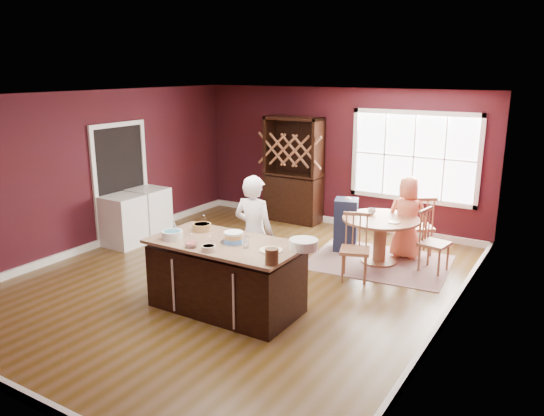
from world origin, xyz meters
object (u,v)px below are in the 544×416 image
at_px(toddler, 347,204).
at_px(dining_table, 380,231).
at_px(kitchen_island, 226,277).
at_px(chair_south, 355,247).
at_px(chair_east, 435,241).
at_px(baker, 254,234).
at_px(hutch, 293,170).
at_px(seated_woman, 407,218).
at_px(chair_north, 419,224).
at_px(dryer, 149,213).
at_px(high_chair, 346,224).
at_px(layer_cake, 234,237).
at_px(washer, 123,221).

bearing_deg(toddler, dining_table, -25.02).
bearing_deg(kitchen_island, chair_south, 60.16).
bearing_deg(dining_table, chair_east, 4.53).
xyz_separation_m(baker, hutch, (-1.25, 3.35, 0.24)).
xyz_separation_m(seated_woman, toddler, (-1.03, -0.11, 0.13)).
bearing_deg(chair_north, toddler, -15.11).
distance_m(baker, seated_woman, 2.80).
xyz_separation_m(hutch, dryer, (-1.78, -2.30, -0.61)).
distance_m(chair_south, chair_north, 1.69).
bearing_deg(seated_woman, baker, 53.39).
bearing_deg(high_chair, toddler, 93.73).
relative_size(layer_cake, hutch, 0.16).
relative_size(high_chair, washer, 1.05).
relative_size(baker, chair_south, 1.65).
bearing_deg(kitchen_island, washer, 159.80).
xyz_separation_m(baker, chair_south, (1.07, 1.08, -0.33)).
xyz_separation_m(chair_north, toddler, (-1.16, -0.40, 0.29)).
relative_size(chair_south, toddler, 3.86).
distance_m(chair_south, dryer, 4.10).
height_order(kitchen_island, chair_south, chair_south).
bearing_deg(chair_east, baker, 145.27).
bearing_deg(layer_cake, chair_south, 62.35).
bearing_deg(hutch, seated_woman, -19.45).
xyz_separation_m(chair_north, hutch, (-2.79, 0.65, 0.55)).
relative_size(seated_woman, toddler, 5.27).
height_order(chair_south, chair_north, chair_north).
xyz_separation_m(toddler, washer, (-3.42, -1.89, -0.36)).
bearing_deg(toddler, washer, -151.07).
distance_m(dining_table, chair_south, 0.88).
relative_size(hutch, dryer, 2.34).
bearing_deg(kitchen_island, high_chair, 82.86).
height_order(baker, chair_east, baker).
relative_size(chair_east, toddler, 3.82).
distance_m(high_chair, hutch, 2.09).
xyz_separation_m(chair_north, dryer, (-4.57, -1.65, -0.06)).
distance_m(layer_cake, toddler, 3.00).
bearing_deg(chair_north, kitchen_island, 32.14).
relative_size(layer_cake, chair_east, 0.35).
bearing_deg(dryer, baker, -19.16).
height_order(chair_south, seated_woman, seated_woman).
relative_size(layer_cake, dryer, 0.38).
bearing_deg(seated_woman, chair_north, -119.57).
xyz_separation_m(layer_cake, chair_east, (1.84, 2.70, -0.49)).
relative_size(kitchen_island, hutch, 0.92).
bearing_deg(hutch, baker, -69.52).
distance_m(chair_east, hutch, 3.54).
height_order(kitchen_island, chair_north, chair_north).
xyz_separation_m(layer_cake, toddler, (0.24, 2.99, -0.18)).
height_order(high_chair, washer, high_chair).
height_order(kitchen_island, baker, baker).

